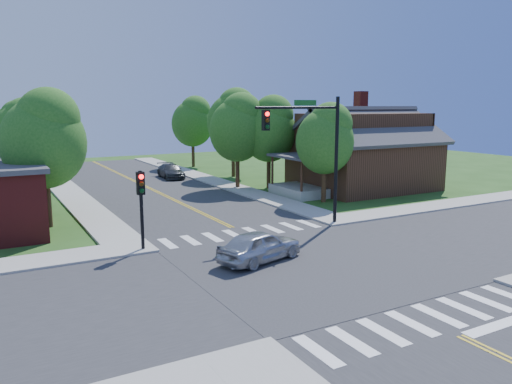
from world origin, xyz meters
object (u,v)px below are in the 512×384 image
signal_pole_nw (141,195)px  car_dgrey (171,171)px  signal_mast_ne (312,140)px  car_silver (260,247)px  house_ne (363,148)px

signal_pole_nw → car_dgrey: (9.10, 21.74, -2.02)m
signal_mast_ne → car_silver: bearing=-144.0°
car_silver → house_ne: bearing=-68.8°
car_dgrey → house_ne: bearing=-43.6°
house_ne → car_dgrey: bearing=131.6°
signal_pole_nw → car_dgrey: 23.66m
house_ne → car_silver: (-16.73, -12.66, -2.63)m
signal_pole_nw → house_ne: house_ne is taller
house_ne → car_silver: bearing=-142.9°
car_silver → signal_pole_nw: bearing=28.9°
signal_mast_ne → car_dgrey: signal_mast_ne is taller
signal_mast_ne → car_dgrey: bearing=91.1°
signal_mast_ne → signal_pole_nw: size_ratio=1.89×
signal_pole_nw → signal_mast_ne: bearing=0.1°
signal_pole_nw → car_silver: bearing=-45.2°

